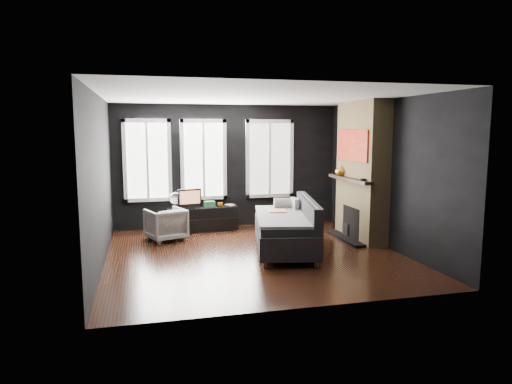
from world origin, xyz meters
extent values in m
plane|color=black|center=(0.00, 0.00, 0.00)|extent=(5.00, 5.00, 0.00)
plane|color=white|center=(0.00, 0.00, 2.70)|extent=(5.00, 5.00, 0.00)
cube|color=black|center=(0.00, 2.50, 1.35)|extent=(5.00, 0.02, 2.70)
cube|color=black|center=(-2.50, 0.00, 1.35)|extent=(0.02, 5.00, 2.70)
cube|color=black|center=(2.50, 0.00, 1.35)|extent=(0.02, 5.00, 2.70)
cube|color=gray|center=(0.94, 0.63, 0.68)|extent=(0.11, 0.36, 0.36)
imported|color=silver|center=(-1.44, 1.42, 0.35)|extent=(0.85, 0.83, 0.69)
imported|color=#C65806|center=(-0.26, 2.08, 0.57)|extent=(0.13, 0.12, 0.11)
imported|color=#BFB897|center=(-0.08, 2.17, 0.62)|extent=(0.15, 0.07, 0.21)
cube|color=#337648|center=(-0.48, 2.10, 0.57)|extent=(0.24, 0.18, 0.12)
imported|color=gold|center=(2.05, 1.05, 1.33)|extent=(0.25, 0.26, 0.21)
cylinder|color=black|center=(2.05, 0.05, 1.25)|extent=(0.14, 0.14, 0.04)
camera|label=1|loc=(-1.82, -7.50, 2.14)|focal=32.00mm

